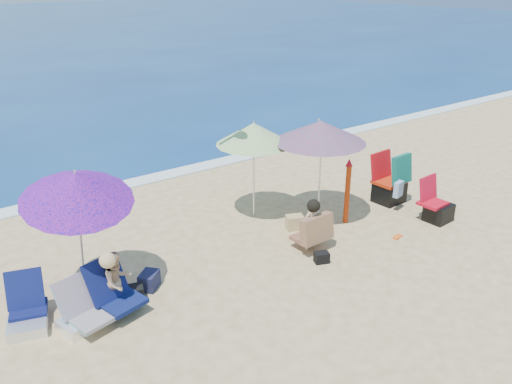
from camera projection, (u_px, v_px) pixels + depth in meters
ground at (309, 272)px, 8.21m from camera, size 120.00×120.00×0.00m
foam at (160, 177)px, 11.98m from camera, size 120.00×0.50×0.04m
umbrella_turquoise at (320, 132)px, 9.40m from camera, size 2.00×2.00×1.93m
umbrella_striped at (254, 134)px, 9.52m from camera, size 1.48×1.48×1.86m
umbrella_blue at (77, 187)px, 6.97m from camera, size 1.64×1.69×2.08m
furled_umbrella at (348, 188)px, 9.59m from camera, size 0.14×0.14×1.26m
chair_navy at (27, 314)px, 6.90m from camera, size 0.68×0.83×0.68m
chair_rainbow at (81, 316)px, 6.86m from camera, size 0.68×0.74×0.66m
camp_chair_left at (436, 208)px, 9.83m from camera, size 0.60×0.55×0.84m
camp_chair_right at (391, 185)px, 10.56m from camera, size 0.64×0.82×1.06m
person_center at (313, 226)px, 8.70m from camera, size 0.63×0.53×0.92m
person_left at (116, 282)px, 7.11m from camera, size 0.73×0.74×1.00m
bag_navy_a at (149, 280)px, 7.75m from camera, size 0.40×0.39×0.25m
bag_black_a at (133, 294)px, 7.45m from camera, size 0.36×0.30×0.22m
bag_tan at (295, 222)px, 9.54m from camera, size 0.37×0.32×0.26m
bag_black_b at (322, 257)px, 8.45m from camera, size 0.27×0.23×0.18m
orange_item at (398, 237)px, 9.27m from camera, size 0.22×0.14×0.03m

